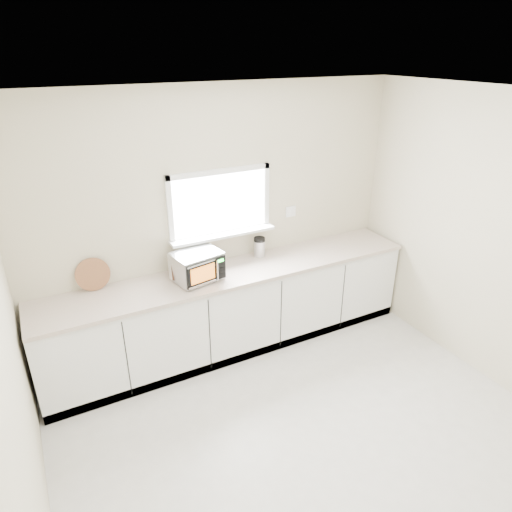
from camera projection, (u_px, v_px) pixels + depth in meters
ground at (325, 457)px, 3.65m from camera, size 4.00×4.00×0.00m
back_wall at (220, 220)px, 4.68m from camera, size 4.00×0.17×2.70m
cabinets at (234, 311)px, 4.83m from camera, size 3.92×0.60×0.88m
countertop at (234, 272)px, 4.62m from camera, size 3.92×0.64×0.04m
microwave at (197, 266)px, 4.38m from camera, size 0.50×0.42×0.28m
knife_block at (176, 268)px, 4.40m from camera, size 0.13×0.20×0.27m
cutting_board at (93, 274)px, 4.20m from camera, size 0.31×0.07×0.31m
coffee_grinder at (259, 247)px, 4.89m from camera, size 0.15×0.15×0.22m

